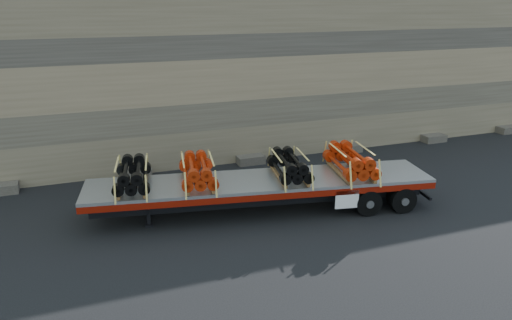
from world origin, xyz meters
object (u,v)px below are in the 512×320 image
Objects in this scene: trailer at (261,195)px; bundle_midrear at (289,167)px; bundle_front at (133,176)px; bundle_midfront at (198,172)px; bundle_rear at (350,162)px.

trailer is 5.28× the size of bundle_midrear.
bundle_front is (-4.14, 0.75, 0.98)m from trailer.
bundle_midfront is at bearing 180.00° from bundle_midrear.
bundle_midrear reaches higher than trailer.
trailer is 4.32m from bundle_front.
trailer is 3.34m from bundle_rear.
bundle_midfront is (2.06, -0.37, 0.00)m from bundle_front.
bundle_midfront is (-2.08, 0.38, 0.99)m from trailer.
bundle_midrear is at bearing -0.00° from bundle_midfront.
bundle_midfront is 0.93× the size of bundle_rear.
bundle_front is 0.99× the size of bundle_midfront.
trailer is at bearing 0.00° from bundle_front.
bundle_front is 0.92× the size of bundle_rear.
trailer is 5.20× the size of bundle_front.
bundle_midfront is at bearing 180.00° from trailer.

